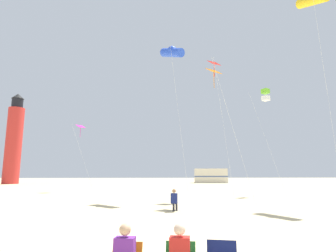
{
  "coord_description": "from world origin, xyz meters",
  "views": [
    {
      "loc": [
        -0.39,
        -7.25,
        2.01
      ],
      "look_at": [
        0.73,
        10.41,
        4.99
      ],
      "focal_mm": 29.7,
      "sensor_mm": 36.0,
      "label": 1
    }
  ],
  "objects_px": {
    "kite_diamond_magenta": "(81,129)",
    "kite_tube_blue": "(172,52)",
    "lighthouse_distant": "(14,141)",
    "rv_van_cream": "(211,176)",
    "kite_tube_gold": "(312,0)",
    "kite_box_lime": "(266,95)",
    "kite_diamond_orange": "(215,76)",
    "kite_flyer_standing": "(174,199)",
    "kite_diamond_scarlet": "(215,69)"
  },
  "relations": [
    {
      "from": "kite_diamond_orange",
      "to": "kite_flyer_standing",
      "type": "bearing_deg",
      "value": -137.56
    },
    {
      "from": "kite_diamond_scarlet",
      "to": "kite_tube_gold",
      "type": "xyz_separation_m",
      "value": [
        5.99,
        -4.39,
        3.49
      ]
    },
    {
      "from": "lighthouse_distant",
      "to": "kite_tube_gold",
      "type": "bearing_deg",
      "value": -44.45
    },
    {
      "from": "kite_diamond_orange",
      "to": "rv_van_cream",
      "type": "relative_size",
      "value": 1.38
    },
    {
      "from": "kite_diamond_magenta",
      "to": "kite_diamond_orange",
      "type": "height_order",
      "value": "kite_diamond_orange"
    },
    {
      "from": "kite_tube_blue",
      "to": "lighthouse_distant",
      "type": "distance_m",
      "value": 41.82
    },
    {
      "from": "kite_flyer_standing",
      "to": "kite_diamond_orange",
      "type": "bearing_deg",
      "value": -124.13
    },
    {
      "from": "kite_box_lime",
      "to": "kite_tube_gold",
      "type": "relative_size",
      "value": 0.68
    },
    {
      "from": "kite_diamond_orange",
      "to": "kite_box_lime",
      "type": "relative_size",
      "value": 0.91
    },
    {
      "from": "kite_tube_blue",
      "to": "kite_box_lime",
      "type": "distance_m",
      "value": 10.49
    },
    {
      "from": "kite_flyer_standing",
      "to": "rv_van_cream",
      "type": "xyz_separation_m",
      "value": [
        10.79,
        40.57,
        0.78
      ]
    },
    {
      "from": "kite_tube_blue",
      "to": "kite_tube_gold",
      "type": "xyz_separation_m",
      "value": [
        9.54,
        -3.86,
        2.41
      ]
    },
    {
      "from": "kite_diamond_orange",
      "to": "kite_tube_gold",
      "type": "distance_m",
      "value": 8.77
    },
    {
      "from": "kite_box_lime",
      "to": "kite_tube_gold",
      "type": "height_order",
      "value": "kite_tube_gold"
    },
    {
      "from": "kite_diamond_magenta",
      "to": "kite_box_lime",
      "type": "relative_size",
      "value": 0.74
    },
    {
      "from": "kite_tube_gold",
      "to": "rv_van_cream",
      "type": "distance_m",
      "value": 40.62
    },
    {
      "from": "kite_box_lime",
      "to": "lighthouse_distant",
      "type": "height_order",
      "value": "lighthouse_distant"
    },
    {
      "from": "kite_diamond_magenta",
      "to": "rv_van_cream",
      "type": "xyz_separation_m",
      "value": [
        19.86,
        24.52,
        -5.46
      ]
    },
    {
      "from": "kite_box_lime",
      "to": "kite_tube_gold",
      "type": "xyz_separation_m",
      "value": [
        0.21,
        -8.15,
        4.56
      ]
    },
    {
      "from": "kite_box_lime",
      "to": "kite_flyer_standing",
      "type": "bearing_deg",
      "value": -133.82
    },
    {
      "from": "kite_diamond_magenta",
      "to": "kite_tube_gold",
      "type": "height_order",
      "value": "kite_tube_gold"
    },
    {
      "from": "kite_tube_blue",
      "to": "kite_box_lime",
      "type": "xyz_separation_m",
      "value": [
        9.33,
        4.29,
        -2.15
      ]
    },
    {
      "from": "kite_tube_blue",
      "to": "lighthouse_distant",
      "type": "relative_size",
      "value": 0.73
    },
    {
      "from": "kite_diamond_magenta",
      "to": "kite_tube_blue",
      "type": "distance_m",
      "value": 14.68
    },
    {
      "from": "kite_diamond_scarlet",
      "to": "lighthouse_distant",
      "type": "distance_m",
      "value": 43.73
    },
    {
      "from": "kite_diamond_scarlet",
      "to": "kite_diamond_orange",
      "type": "height_order",
      "value": "kite_diamond_scarlet"
    },
    {
      "from": "kite_tube_blue",
      "to": "kite_flyer_standing",
      "type": "bearing_deg",
      "value": -93.53
    },
    {
      "from": "kite_box_lime",
      "to": "rv_van_cream",
      "type": "bearing_deg",
      "value": 87.93
    },
    {
      "from": "kite_diamond_orange",
      "to": "kite_tube_gold",
      "type": "bearing_deg",
      "value": -7.01
    },
    {
      "from": "kite_diamond_scarlet",
      "to": "rv_van_cream",
      "type": "height_order",
      "value": "kite_diamond_scarlet"
    },
    {
      "from": "kite_tube_gold",
      "to": "kite_diamond_magenta",
      "type": "bearing_deg",
      "value": 143.37
    },
    {
      "from": "kite_diamond_scarlet",
      "to": "lighthouse_distant",
      "type": "xyz_separation_m",
      "value": [
        -30.41,
        31.32,
        -2.59
      ]
    },
    {
      "from": "kite_diamond_magenta",
      "to": "lighthouse_distant",
      "type": "relative_size",
      "value": 0.44
    },
    {
      "from": "kite_diamond_orange",
      "to": "kite_tube_gold",
      "type": "xyz_separation_m",
      "value": [
        6.85,
        -0.84,
        5.41
      ]
    },
    {
      "from": "kite_diamond_orange",
      "to": "kite_tube_blue",
      "type": "xyz_separation_m",
      "value": [
        -2.69,
        3.02,
        3.0
      ]
    },
    {
      "from": "kite_diamond_magenta",
      "to": "lighthouse_distant",
      "type": "height_order",
      "value": "lighthouse_distant"
    },
    {
      "from": "kite_tube_gold",
      "to": "kite_tube_blue",
      "type": "bearing_deg",
      "value": 157.95
    },
    {
      "from": "kite_tube_blue",
      "to": "kite_box_lime",
      "type": "bearing_deg",
      "value": 24.67
    },
    {
      "from": "kite_flyer_standing",
      "to": "kite_box_lime",
      "type": "xyz_separation_m",
      "value": [
        9.69,
        10.1,
        8.75
      ]
    },
    {
      "from": "kite_box_lime",
      "to": "lighthouse_distant",
      "type": "distance_m",
      "value": 45.51
    },
    {
      "from": "kite_diamond_magenta",
      "to": "kite_box_lime",
      "type": "xyz_separation_m",
      "value": [
        18.76,
        -5.95,
        2.51
      ]
    },
    {
      "from": "kite_tube_gold",
      "to": "rv_van_cream",
      "type": "height_order",
      "value": "kite_tube_gold"
    },
    {
      "from": "kite_diamond_magenta",
      "to": "kite_box_lime",
      "type": "bearing_deg",
      "value": -17.61
    },
    {
      "from": "kite_box_lime",
      "to": "kite_tube_blue",
      "type": "bearing_deg",
      "value": -155.33
    },
    {
      "from": "lighthouse_distant",
      "to": "rv_van_cream",
      "type": "height_order",
      "value": "lighthouse_distant"
    },
    {
      "from": "kite_tube_blue",
      "to": "kite_box_lime",
      "type": "height_order",
      "value": "kite_tube_blue"
    },
    {
      "from": "kite_flyer_standing",
      "to": "kite_box_lime",
      "type": "bearing_deg",
      "value": -120.39
    },
    {
      "from": "kite_diamond_scarlet",
      "to": "rv_van_cream",
      "type": "distance_m",
      "value": 36.07
    },
    {
      "from": "kite_flyer_standing",
      "to": "kite_tube_gold",
      "type": "distance_m",
      "value": 16.7
    },
    {
      "from": "kite_diamond_scarlet",
      "to": "kite_tube_blue",
      "type": "relative_size",
      "value": 0.91
    }
  ]
}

